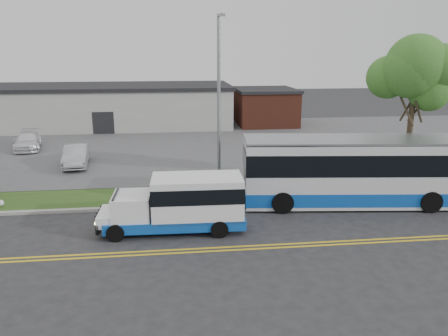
{
  "coord_description": "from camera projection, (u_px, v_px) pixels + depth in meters",
  "views": [
    {
      "loc": [
        0.53,
        -20.2,
        7.85
      ],
      "look_at": [
        3.26,
        2.71,
        1.6
      ],
      "focal_mm": 35.0,
      "sensor_mm": 36.0,
      "label": 1
    }
  ],
  "objects": [
    {
      "name": "parked_car_a",
      "position": [
        76.0,
        156.0,
        30.06
      ],
      "size": [
        2.01,
        4.53,
        1.44
      ],
      "primitive_type": "imported",
      "rotation": [
        0.0,
        0.0,
        0.11
      ],
      "color": "#A7A9AE",
      "rests_on": "parking_lot"
    },
    {
      "name": "streetlight_near",
      "position": [
        219.0,
        101.0,
        22.94
      ],
      "size": [
        0.35,
        1.53,
        9.5
      ],
      "color": "gray",
      "rests_on": "verge"
    },
    {
      "name": "parking_lot",
      "position": [
        167.0,
        144.0,
        37.63
      ],
      "size": [
        80.0,
        25.0,
        0.1
      ],
      "primitive_type": "cube",
      "color": "#4C4C4F",
      "rests_on": "ground"
    },
    {
      "name": "transit_bus",
      "position": [
        365.0,
        171.0,
        22.65
      ],
      "size": [
        12.86,
        4.2,
        3.51
      ],
      "rotation": [
        0.0,
        0.0,
        -0.11
      ],
      "color": "silver",
      "rests_on": "ground"
    },
    {
      "name": "brick_wing",
      "position": [
        265.0,
        107.0,
        46.96
      ],
      "size": [
        6.3,
        7.3,
        3.9
      ],
      "color": "brown",
      "rests_on": "ground"
    },
    {
      "name": "commercial_building",
      "position": [
        110.0,
        106.0,
        45.97
      ],
      "size": [
        25.4,
        10.4,
        4.35
      ],
      "color": "#9E9E99",
      "rests_on": "ground"
    },
    {
      "name": "tree_east",
      "position": [
        415.0,
        81.0,
        24.2
      ],
      "size": [
        5.2,
        5.2,
        8.33
      ],
      "color": "#31231B",
      "rests_on": "verge"
    },
    {
      "name": "lane_line_north",
      "position": [
        163.0,
        250.0,
        17.66
      ],
      "size": [
        70.0,
        0.12,
        0.01
      ],
      "primitive_type": "cube",
      "color": "yellow",
      "rests_on": "ground"
    },
    {
      "name": "shuttle_bus",
      "position": [
        183.0,
        202.0,
        19.37
      ],
      "size": [
        6.53,
        2.33,
        2.48
      ],
      "rotation": [
        0.0,
        0.0,
        -0.03
      ],
      "color": "#104CAE",
      "rests_on": "ground"
    },
    {
      "name": "ground",
      "position": [
        164.0,
        216.0,
        21.35
      ],
      "size": [
        140.0,
        140.0,
        0.0
      ],
      "primitive_type": "plane",
      "color": "#28282B",
      "rests_on": "ground"
    },
    {
      "name": "lane_line_south",
      "position": [
        163.0,
        254.0,
        17.37
      ],
      "size": [
        70.0,
        0.12,
        0.01
      ],
      "primitive_type": "cube",
      "color": "yellow",
      "rests_on": "ground"
    },
    {
      "name": "verge",
      "position": [
        165.0,
        196.0,
        24.12
      ],
      "size": [
        80.0,
        3.3,
        0.1
      ],
      "primitive_type": "cube",
      "color": "#2B4316",
      "rests_on": "ground"
    },
    {
      "name": "parked_car_b",
      "position": [
        28.0,
        141.0,
        35.21
      ],
      "size": [
        2.83,
        4.93,
        1.35
      ],
      "primitive_type": "imported",
      "rotation": [
        0.0,
        0.0,
        0.21
      ],
      "color": "white",
      "rests_on": "parking_lot"
    },
    {
      "name": "grocery_bag_right",
      "position": [
        1.0,
        203.0,
        22.39
      ],
      "size": [
        0.32,
        0.32,
        0.32
      ],
      "primitive_type": "sphere",
      "color": "white",
      "rests_on": "verge"
    },
    {
      "name": "curb",
      "position": [
        165.0,
        207.0,
        22.38
      ],
      "size": [
        80.0,
        0.3,
        0.15
      ],
      "primitive_type": "cube",
      "color": "#9E9B93",
      "rests_on": "ground"
    }
  ]
}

